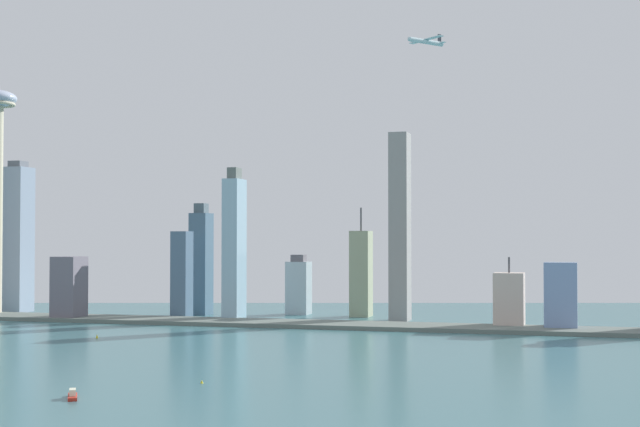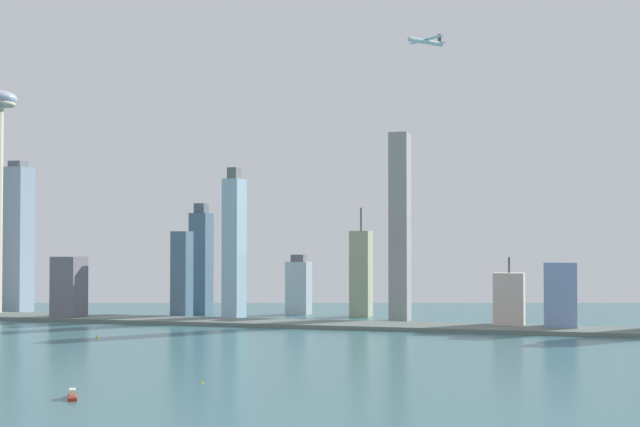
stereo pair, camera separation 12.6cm
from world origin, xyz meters
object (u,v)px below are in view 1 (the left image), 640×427
object	(u,v)px
skyscraper_4	(17,238)
boat_2	(73,395)
skyscraper_8	(299,287)
skyscraper_2	(361,274)
skyscraper_3	(182,275)
channel_buoy_0	(97,336)
skyscraper_1	(561,297)
skyscraper_11	(201,262)
skyscraper_7	(400,227)
skyscraper_0	(234,247)
skyscraper_9	(6,269)
channel_buoy_1	(202,382)
skyscraper_6	(69,288)
airplane	(425,41)
skyscraper_10	(509,301)

from	to	relation	value
skyscraper_4	boat_2	bearing A→B (deg)	-53.44
skyscraper_8	skyscraper_2	bearing A→B (deg)	-7.92
skyscraper_3	channel_buoy_0	bearing A→B (deg)	-86.16
skyscraper_8	skyscraper_4	bearing A→B (deg)	-169.41
skyscraper_1	skyscraper_11	xyz separation A→B (m)	(-318.96, 65.96, 22.22)
skyscraper_7	skyscraper_4	bearing A→B (deg)	-178.57
skyscraper_0	skyscraper_8	world-z (taller)	skyscraper_0
skyscraper_1	channel_buoy_0	world-z (taller)	skyscraper_1
skyscraper_1	skyscraper_2	size ratio (longest dim) A/B	0.53
skyscraper_9	channel_buoy_1	xyz separation A→B (m)	(379.39, -394.26, -38.08)
skyscraper_6	airplane	bearing A→B (deg)	-13.40
skyscraper_7	skyscraper_11	world-z (taller)	skyscraper_7
channel_buoy_1	airplane	bearing A→B (deg)	71.14
skyscraper_4	channel_buoy_1	distance (m)	494.66
skyscraper_8	channel_buoy_0	xyz separation A→B (m)	(-73.05, -235.39, -23.88)
skyscraper_1	skyscraper_3	xyz separation A→B (m)	(-318.74, 23.48, 12.06)
skyscraper_9	channel_buoy_0	bearing A→B (deg)	-44.69
skyscraper_11	skyscraper_3	bearing A→B (deg)	-89.70
airplane	skyscraper_6	bearing A→B (deg)	-64.58
channel_buoy_1	airplane	size ratio (longest dim) A/B	0.06
skyscraper_4	boat_2	distance (m)	512.59
skyscraper_8	skyscraper_11	world-z (taller)	skyscraper_11
skyscraper_10	channel_buoy_1	world-z (taller)	skyscraper_10
skyscraper_10	skyscraper_3	bearing A→B (deg)	176.72
skyscraper_2	airplane	xyz separation A→B (m)	(88.41, -182.15, 164.82)
skyscraper_8	skyscraper_1	bearing A→B (deg)	-21.88
skyscraper_3	boat_2	bearing A→B (deg)	-72.16
skyscraper_7	channel_buoy_0	size ratio (longest dim) A/B	57.44
skyscraper_1	boat_2	xyz separation A→B (m)	(-194.37, -362.94, -24.14)
skyscraper_3	skyscraper_9	bearing A→B (deg)	164.05
skyscraper_0	airplane	xyz separation A→B (m)	(182.35, -113.59, 141.36)
skyscraper_10	channel_buoy_0	distance (m)	308.09
skyscraper_0	boat_2	size ratio (longest dim) A/B	8.58
skyscraper_1	skyscraper_2	bearing A→B (deg)	153.75
skyscraper_4	boat_2	xyz separation A→B (m)	(302.67, -408.09, -67.83)
channel_buoy_1	skyscraper_7	bearing A→B (deg)	86.02
skyscraper_3	skyscraper_8	world-z (taller)	skyscraper_3
skyscraper_3	skyscraper_10	xyz separation A→B (m)	(280.20, -16.05, -16.26)
skyscraper_9	boat_2	xyz separation A→B (m)	(342.89, -448.86, -37.37)
skyscraper_2	channel_buoy_0	distance (m)	265.98
skyscraper_7	skyscraper_1	bearing A→B (deg)	-22.24
skyscraper_7	airplane	bearing A→B (deg)	-72.62
skyscraper_7	skyscraper_8	bearing A→B (deg)	158.60
skyscraper_0	skyscraper_2	xyz separation A→B (m)	(93.94, 68.56, -23.47)
boat_2	channel_buoy_1	distance (m)	65.68
skyscraper_3	channel_buoy_1	bearing A→B (deg)	-64.14
skyscraper_2	skyscraper_8	distance (m)	62.65
skyscraper_9	skyscraper_0	bearing A→B (deg)	-14.31
skyscraper_11	airplane	xyz separation A→B (m)	(233.48, -162.36, 155.04)
skyscraper_11	airplane	bearing A→B (deg)	-34.81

